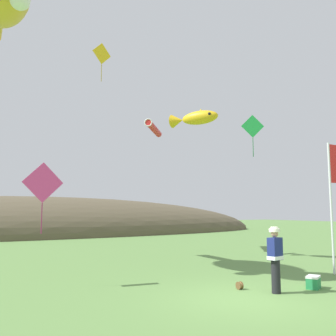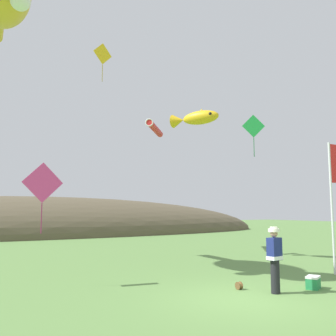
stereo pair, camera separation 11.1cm
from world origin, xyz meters
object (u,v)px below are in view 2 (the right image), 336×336
at_px(kite_tube_streamer, 155,129).
at_px(kite_diamond_pink, 43,183).
at_px(festival_banner_pole, 334,187).
at_px(kite_fish_windsock, 195,118).
at_px(festival_attendant, 275,257).
at_px(picnic_cooler, 313,282).
at_px(kite_spool, 239,286).
at_px(kite_diamond_gold, 103,54).
at_px(kite_diamond_green, 253,127).

height_order(kite_tube_streamer, kite_diamond_pink, kite_tube_streamer).
distance_m(festival_banner_pole, kite_fish_windsock, 7.11).
height_order(festival_attendant, kite_diamond_pink, kite_diamond_pink).
bearing_deg(picnic_cooler, kite_tube_streamer, 86.37).
height_order(picnic_cooler, festival_banner_pole, festival_banner_pole).
xyz_separation_m(kite_spool, picnic_cooler, (1.90, -0.98, 0.07)).
distance_m(kite_spool, festival_banner_pole, 5.52).
bearing_deg(kite_diamond_gold, kite_fish_windsock, -37.03).
bearing_deg(festival_attendant, kite_tube_streamer, 79.29).
relative_size(kite_spool, picnic_cooler, 0.37).
bearing_deg(picnic_cooler, kite_spool, 152.71).
bearing_deg(picnic_cooler, kite_fish_windsock, 83.77).
relative_size(kite_diamond_green, kite_diamond_gold, 0.99).
distance_m(picnic_cooler, kite_fish_windsock, 9.57).
relative_size(kite_spool, kite_diamond_gold, 0.11).
bearing_deg(kite_diamond_pink, kite_diamond_green, 8.08).
xyz_separation_m(kite_diamond_pink, kite_diamond_gold, (3.82, 5.82, 7.02)).
height_order(kite_fish_windsock, kite_diamond_pink, kite_fish_windsock).
xyz_separation_m(festival_banner_pole, kite_diamond_pink, (-9.53, 2.81, -0.03)).
distance_m(festival_attendant, kite_spool, 1.33).
xyz_separation_m(festival_banner_pole, kite_diamond_gold, (-5.71, 8.63, 6.99)).
relative_size(festival_attendant, kite_diamond_gold, 0.88).
relative_size(kite_spool, kite_diamond_green, 0.11).
xyz_separation_m(festival_banner_pole, kite_tube_streamer, (-2.06, 9.89, 3.81)).
bearing_deg(festival_banner_pole, kite_diamond_gold, 123.48).
bearing_deg(kite_fish_windsock, festival_attendant, -107.14).
height_order(kite_spool, festival_banner_pole, festival_banner_pole).
height_order(kite_spool, picnic_cooler, picnic_cooler).
bearing_deg(kite_diamond_green, kite_fish_windsock, 142.27).
relative_size(festival_attendant, picnic_cooler, 3.03).
relative_size(picnic_cooler, kite_diamond_pink, 0.28).
xyz_separation_m(kite_fish_windsock, kite_tube_streamer, (-0.06, 4.06, 0.26)).
height_order(festival_attendant, kite_tube_streamer, kite_tube_streamer).
bearing_deg(kite_spool, kite_diamond_pink, 147.83).
height_order(kite_tube_streamer, kite_diamond_gold, kite_diamond_gold).
distance_m(kite_tube_streamer, kite_diamond_green, 6.16).
height_order(festival_attendant, kite_diamond_green, kite_diamond_green).
bearing_deg(festival_attendant, kite_fish_windsock, 72.86).
xyz_separation_m(kite_spool, kite_fish_windsock, (2.67, 6.08, 6.49)).
distance_m(kite_tube_streamer, kite_diamond_gold, 5.00).
distance_m(festival_banner_pole, kite_tube_streamer, 10.79).
distance_m(kite_spool, picnic_cooler, 2.13).
distance_m(festival_attendant, kite_tube_streamer, 12.68).
distance_m(picnic_cooler, kite_tube_streamer, 12.99).
height_order(kite_spool, kite_fish_windsock, kite_fish_windsock).
bearing_deg(kite_diamond_pink, picnic_cooler, -30.85).
xyz_separation_m(festival_attendant, kite_spool, (-0.52, 0.89, -0.85)).
xyz_separation_m(kite_fish_windsock, kite_diamond_pink, (-7.53, -3.02, -3.57)).
relative_size(kite_diamond_pink, kite_diamond_gold, 1.05).
relative_size(kite_spool, kite_fish_windsock, 0.09).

